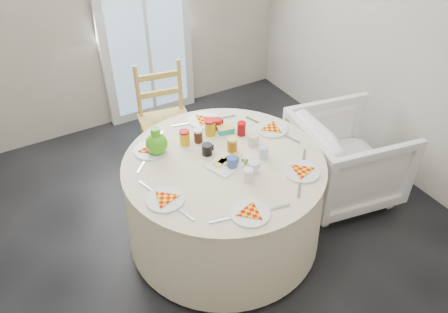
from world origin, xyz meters
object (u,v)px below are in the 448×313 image
green_pitcher (156,140)px  wooden_chair (167,125)px  armchair (346,157)px  table (224,200)px

green_pitcher → wooden_chair: bearing=86.8°
armchair → green_pitcher: (-1.54, 0.40, 0.48)m
wooden_chair → armchair: (1.17, -1.12, -0.08)m
wooden_chair → table: bearing=-79.9°
armchair → green_pitcher: green_pitcher is taller
green_pitcher → armchair: bearing=9.0°
armchair → green_pitcher: 1.66m
table → green_pitcher: bearing=138.1°
table → armchair: (1.17, -0.07, 0.02)m
armchair → green_pitcher: size_ratio=4.08×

